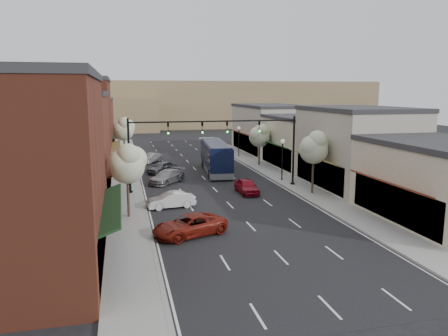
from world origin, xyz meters
TOP-DOWN VIEW (x-y plane):
  - ground at (0.00, 0.00)m, footprint 160.00×160.00m
  - sidewalk_left at (-8.40, 18.50)m, footprint 2.80×73.00m
  - sidewalk_right at (8.40, 18.50)m, footprint 2.80×73.00m
  - curb_left at (-7.00, 18.50)m, footprint 0.25×73.00m
  - curb_right at (7.00, 18.50)m, footprint 0.25×73.00m
  - bldg_left_near at (-14.24, -8.00)m, footprint 10.14×14.10m
  - bldg_left_midnear at (-14.23, 6.00)m, footprint 10.14×14.10m
  - bldg_left_midfar at (-14.24, 20.00)m, footprint 10.14×14.10m
  - bldg_left_far at (-14.22, 36.00)m, footprint 10.14×18.10m
  - bldg_right_near at (13.69, -6.00)m, footprint 9.14×12.10m
  - bldg_right_midnear at (13.72, 6.00)m, footprint 9.14×12.10m
  - bldg_right_midfar at (13.70, 18.00)m, footprint 9.14×12.10m
  - bldg_right_far at (13.71, 32.00)m, footprint 9.14×16.10m
  - hill_far at (0.00, 90.00)m, footprint 120.00×30.00m
  - hill_near at (-25.00, 78.00)m, footprint 50.00×20.00m
  - signal_mast_right at (5.62, 8.00)m, footprint 8.22×0.46m
  - signal_mast_left at (-5.62, 8.00)m, footprint 8.22×0.46m
  - tree_right_near at (8.35, 3.94)m, footprint 2.85×2.65m
  - tree_right_far at (8.35, 19.94)m, footprint 2.85×2.65m
  - tree_left_near at (-8.25, -0.06)m, footprint 2.85×2.65m
  - tree_left_far at (-8.25, 25.94)m, footprint 2.85×2.65m
  - lamp_post_near at (7.80, 10.50)m, footprint 0.44×0.44m
  - lamp_post_far at (7.80, 28.00)m, footprint 0.44×0.44m
  - coach_bus at (2.04, 17.13)m, footprint 3.53×11.66m
  - red_hatchback at (2.54, 5.79)m, footprint 1.67×4.03m
  - parked_car_a at (-4.49, -4.99)m, footprint 5.47×3.96m
  - parked_car_b at (-4.91, 2.30)m, footprint 4.08×1.89m
  - parked_car_c at (-4.20, 12.09)m, footprint 4.57×4.92m
  - parked_car_d at (-4.20, 17.92)m, footprint 4.05×4.00m
  - parked_car_e at (-4.98, 25.68)m, footprint 3.49×3.94m

SIDE VIEW (x-z plane):
  - ground at x=0.00m, z-range 0.00..0.00m
  - curb_left at x=-7.00m, z-range -0.01..0.16m
  - curb_right at x=7.00m, z-range -0.01..0.16m
  - sidewalk_left at x=-8.40m, z-range 0.00..0.15m
  - sidewalk_right at x=8.40m, z-range 0.00..0.15m
  - parked_car_e at x=-4.98m, z-range 0.00..1.29m
  - parked_car_b at x=-4.91m, z-range 0.00..1.30m
  - red_hatchback at x=2.54m, z-range 0.00..1.36m
  - parked_car_a at x=-4.49m, z-range 0.00..1.38m
  - parked_car_d at x=-4.20m, z-range 0.00..1.38m
  - parked_car_c at x=-4.20m, z-range 0.00..1.39m
  - coach_bus at x=2.04m, z-range 0.08..3.59m
  - bldg_right_near at x=13.69m, z-range -0.03..5.87m
  - lamp_post_near at x=7.80m, z-range 0.79..5.23m
  - lamp_post_far at x=7.80m, z-range 0.79..5.23m
  - bldg_right_midfar at x=13.70m, z-range -0.03..6.37m
  - bldg_right_far at x=13.71m, z-range -0.04..7.36m
  - bldg_right_midnear at x=13.72m, z-range -0.04..7.86m
  - tree_right_far at x=8.35m, z-range 1.28..6.70m
  - hill_near at x=-25.00m, z-range 0.00..8.00m
  - bldg_left_far at x=-14.22m, z-range -0.04..8.36m
  - tree_left_near at x=-8.25m, z-range 1.38..7.07m
  - tree_right_near at x=8.35m, z-range 1.47..7.43m
  - tree_left_far at x=-8.25m, z-range 1.54..7.67m
  - signal_mast_right at x=5.62m, z-range 1.12..8.12m
  - signal_mast_left at x=-5.62m, z-range 1.12..8.12m
  - bldg_left_midnear at x=-14.23m, z-range -0.04..9.36m
  - bldg_left_near at x=-14.24m, z-range -0.05..10.35m
  - bldg_left_midfar at x=-14.24m, z-range -0.05..10.85m
  - hill_far at x=0.00m, z-range 0.00..12.00m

